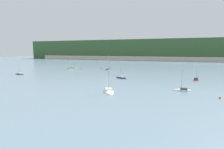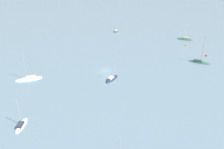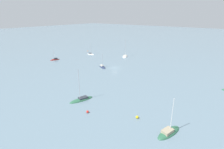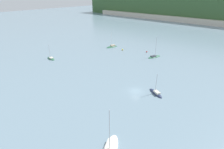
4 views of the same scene
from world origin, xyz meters
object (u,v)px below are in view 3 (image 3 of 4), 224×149
sailboat_1 (91,54)px  sailboat_6 (169,133)px  sailboat_0 (55,60)px  mooring_buoy_2 (88,51)px  sailboat_2 (81,100)px  sailboat_5 (125,56)px  mooring_buoy_0 (88,112)px  sailboat_4 (102,67)px  mooring_buoy_1 (137,117)px

sailboat_1 → sailboat_6: (-70.75, 47.31, 0.01)m
sailboat_0 → mooring_buoy_2: size_ratio=12.02×
sailboat_0 → sailboat_1: bearing=-175.9°
sailboat_2 → mooring_buoy_2: size_ratio=20.49×
sailboat_2 → sailboat_5: size_ratio=0.96×
mooring_buoy_0 → mooring_buoy_2: 83.24m
sailboat_4 → mooring_buoy_0: 42.85m
sailboat_0 → sailboat_5: 42.50m
sailboat_0 → sailboat_6: bearing=92.1°
sailboat_0 → sailboat_6: sailboat_6 is taller
sailboat_4 → sailboat_5: size_ratio=0.67×
sailboat_2 → sailboat_5: sailboat_5 is taller
sailboat_5 → sailboat_6: 74.79m
sailboat_1 → sailboat_5: (-21.43, -8.92, -0.03)m
sailboat_6 → mooring_buoy_2: bearing=70.1°
sailboat_0 → sailboat_1: sailboat_1 is taller
sailboat_0 → sailboat_5: (-27.83, -32.12, -0.05)m
mooring_buoy_1 → mooring_buoy_2: size_ratio=1.42×
sailboat_5 → mooring_buoy_1: sailboat_5 is taller
sailboat_0 → sailboat_4: sailboat_4 is taller
sailboat_5 → mooring_buoy_1: bearing=-171.1°
sailboat_6 → mooring_buoy_0: bearing=118.1°
sailboat_1 → sailboat_0: bearing=-109.7°
mooring_buoy_1 → sailboat_2: bearing=5.4°
sailboat_5 → mooring_buoy_1: 68.73m
sailboat_6 → mooring_buoy_1: size_ratio=12.46×
sailboat_6 → mooring_buoy_2: 96.07m
sailboat_1 → mooring_buoy_1: (-62.06, 46.53, 0.27)m
sailboat_0 → mooring_buoy_1: (-68.45, 23.33, 0.25)m
sailboat_0 → sailboat_4: (-31.61, -5.69, -0.03)m
sailboat_2 → sailboat_6: size_ratio=1.16×
mooring_buoy_1 → mooring_buoy_2: mooring_buoy_1 is taller
sailboat_1 → mooring_buoy_2: size_ratio=14.54×
sailboat_4 → sailboat_6: sailboat_6 is taller
sailboat_6 → mooring_buoy_1: bearing=98.9°
sailboat_0 → sailboat_2: bearing=82.5°
sailboat_4 → mooring_buoy_0: (-24.72, 35.00, 0.26)m
sailboat_4 → sailboat_5: 26.70m
sailboat_0 → sailboat_4: size_ratio=0.83×
sailboat_4 → mooring_buoy_2: 41.66m
mooring_buoy_2 → sailboat_2: bearing=133.6°
sailboat_5 → sailboat_6: sailboat_5 is taller
sailboat_4 → sailboat_5: sailboat_5 is taller
sailboat_0 → sailboat_5: sailboat_5 is taller
sailboat_1 → sailboat_2: 64.70m
sailboat_4 → sailboat_5: (3.78, -26.43, -0.02)m
mooring_buoy_2 → sailboat_5: bearing=-175.1°
sailboat_2 → mooring_buoy_1: sailboat_2 is taller
sailboat_1 → sailboat_2: sailboat_2 is taller
sailboat_1 → mooring_buoy_0: (-49.93, 52.51, 0.25)m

